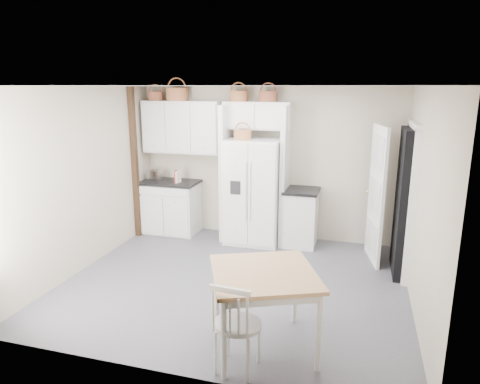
% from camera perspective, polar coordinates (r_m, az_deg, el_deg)
% --- Properties ---
extents(floor, '(4.50, 4.50, 0.00)m').
position_cam_1_polar(floor, '(5.96, -0.69, -11.91)').
color(floor, '#454351').
rests_on(floor, ground).
extents(ceiling, '(4.50, 4.50, 0.00)m').
position_cam_1_polar(ceiling, '(5.36, -0.77, 13.97)').
color(ceiling, white).
rests_on(ceiling, wall_back).
extents(wall_back, '(4.50, 0.00, 4.50)m').
position_cam_1_polar(wall_back, '(7.41, 3.71, 3.83)').
color(wall_back, '#AFA090').
rests_on(wall_back, floor).
extents(wall_left, '(0.00, 4.00, 4.00)m').
position_cam_1_polar(wall_left, '(6.51, -20.07, 1.59)').
color(wall_left, '#AFA090').
rests_on(wall_left, floor).
extents(wall_right, '(0.00, 4.00, 4.00)m').
position_cam_1_polar(wall_right, '(5.34, 23.07, -1.24)').
color(wall_right, '#AFA090').
rests_on(wall_right, floor).
extents(refrigerator, '(0.91, 0.73, 1.76)m').
position_cam_1_polar(refrigerator, '(7.18, 1.86, 0.07)').
color(refrigerator, white).
rests_on(refrigerator, floor).
extents(base_cab_left, '(0.98, 0.62, 0.91)m').
position_cam_1_polar(base_cab_left, '(7.87, -9.17, -2.06)').
color(base_cab_left, silver).
rests_on(base_cab_left, floor).
extents(base_cab_right, '(0.52, 0.62, 0.91)m').
position_cam_1_polar(base_cab_right, '(7.22, 8.12, -3.48)').
color(base_cab_right, silver).
rests_on(base_cab_right, floor).
extents(dining_table, '(1.31, 1.31, 0.83)m').
position_cam_1_polar(dining_table, '(4.45, 3.13, -15.42)').
color(dining_table, '#9F6A44').
rests_on(dining_table, floor).
extents(windsor_chair, '(0.48, 0.44, 0.92)m').
position_cam_1_polar(windsor_chair, '(4.12, -0.33, -17.23)').
color(windsor_chair, silver).
rests_on(windsor_chair, floor).
extents(counter_left, '(1.02, 0.66, 0.04)m').
position_cam_1_polar(counter_left, '(7.75, -9.31, 1.30)').
color(counter_left, black).
rests_on(counter_left, base_cab_left).
extents(counter_right, '(0.56, 0.66, 0.04)m').
position_cam_1_polar(counter_right, '(7.09, 8.25, 0.19)').
color(counter_right, black).
rests_on(counter_right, base_cab_right).
extents(toaster, '(0.30, 0.20, 0.19)m').
position_cam_1_polar(toaster, '(7.83, -11.24, 2.21)').
color(toaster, silver).
rests_on(toaster, counter_left).
extents(cookbook_red, '(0.07, 0.15, 0.22)m').
position_cam_1_polar(cookbook_red, '(7.59, -8.54, 2.06)').
color(cookbook_red, maroon).
rests_on(cookbook_red, counter_left).
extents(cookbook_cream, '(0.05, 0.14, 0.21)m').
position_cam_1_polar(cookbook_cream, '(7.57, -8.25, 2.02)').
color(cookbook_cream, beige).
rests_on(cookbook_cream, counter_left).
extents(basket_upper_a, '(0.27, 0.27, 0.16)m').
position_cam_1_polar(basket_upper_a, '(7.81, -11.20, 12.43)').
color(basket_upper_a, brown).
rests_on(basket_upper_a, upper_cabinet).
extents(basket_upper_b, '(0.38, 0.38, 0.22)m').
position_cam_1_polar(basket_upper_b, '(7.63, -8.40, 12.77)').
color(basket_upper_b, '#9A5631').
rests_on(basket_upper_b, upper_cabinet).
extents(basket_bridge_a, '(0.31, 0.31, 0.17)m').
position_cam_1_polar(basket_bridge_a, '(7.25, -0.19, 12.67)').
color(basket_bridge_a, '#9A5631').
rests_on(basket_bridge_a, bridge_cabinet).
extents(basket_bridge_b, '(0.30, 0.30, 0.17)m').
position_cam_1_polar(basket_bridge_b, '(7.13, 3.76, 12.60)').
color(basket_bridge_b, brown).
rests_on(basket_bridge_b, bridge_cabinet).
extents(basket_fridge_a, '(0.28, 0.28, 0.15)m').
position_cam_1_polar(basket_fridge_a, '(6.96, 0.34, 7.62)').
color(basket_fridge_a, '#9A5631').
rests_on(basket_fridge_a, refrigerator).
extents(upper_cabinet, '(1.40, 0.34, 0.90)m').
position_cam_1_polar(upper_cabinet, '(7.63, -7.69, 8.57)').
color(upper_cabinet, silver).
rests_on(upper_cabinet, wall_back).
extents(bridge_cabinet, '(1.12, 0.34, 0.45)m').
position_cam_1_polar(bridge_cabinet, '(7.18, 2.34, 10.15)').
color(bridge_cabinet, silver).
rests_on(bridge_cabinet, wall_back).
extents(fridge_panel_left, '(0.08, 0.60, 2.30)m').
position_cam_1_polar(fridge_panel_left, '(7.32, -1.86, 2.53)').
color(fridge_panel_left, silver).
rests_on(fridge_panel_left, floor).
extents(fridge_panel_right, '(0.08, 0.60, 2.30)m').
position_cam_1_polar(fridge_panel_right, '(7.09, 6.02, 2.07)').
color(fridge_panel_right, silver).
rests_on(fridge_panel_right, floor).
extents(trim_post, '(0.09, 0.09, 2.60)m').
position_cam_1_polar(trim_post, '(7.60, -13.85, 3.70)').
color(trim_post, black).
rests_on(trim_post, floor).
extents(doorway_void, '(0.18, 0.85, 2.05)m').
position_cam_1_polar(doorway_void, '(6.36, 21.02, -1.31)').
color(doorway_void, black).
rests_on(doorway_void, floor).
extents(door_slab, '(0.21, 0.79, 2.05)m').
position_cam_1_polar(door_slab, '(6.66, 17.71, -0.38)').
color(door_slab, white).
rests_on(door_slab, floor).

